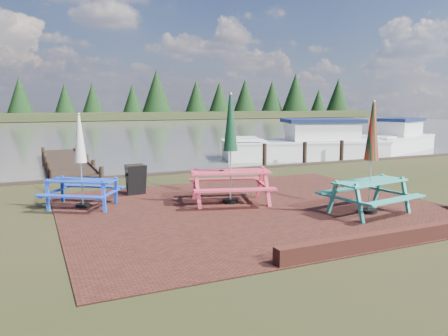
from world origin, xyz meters
name	(u,v)px	position (x,y,z in m)	size (l,w,h in m)	color
ground	(274,218)	(0.00, 0.00, 0.00)	(120.00, 120.00, 0.00)	black
paving	(253,208)	(0.00, 1.00, 0.01)	(9.00, 7.50, 0.02)	#341610
brick_wall	(433,228)	(2.15, -2.42, 0.15)	(6.21, 1.79, 0.30)	#4C1E16
water	(82,129)	(0.00, 37.00, 0.00)	(120.00, 60.00, 0.02)	#45423B
far_treeline	(60,99)	(0.00, 66.00, 3.28)	(120.00, 10.00, 8.10)	black
picnic_table_teal	(370,175)	(2.21, -0.59, 0.91)	(2.10, 1.92, 2.59)	teal
picnic_table_red	(230,166)	(-0.28, 1.70, 0.97)	(2.42, 2.26, 2.78)	#C7334B
picnic_table_blue	(81,175)	(-3.80, 2.78, 0.81)	(2.19, 2.14, 2.30)	#183AB4
chalkboard	(136,180)	(-2.26, 3.70, 0.44)	(0.55, 0.56, 0.86)	black
jetty	(67,161)	(-3.50, 11.28, 0.11)	(1.76, 9.08, 1.00)	black
boat_near	(307,146)	(7.76, 9.87, 0.45)	(8.49, 5.06, 2.17)	silver
boat_far	(394,141)	(14.35, 10.62, 0.42)	(7.05, 4.66, 2.08)	silver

